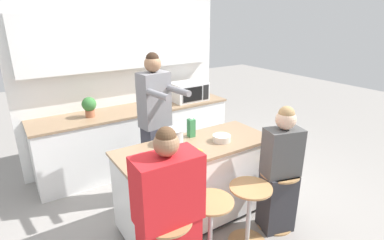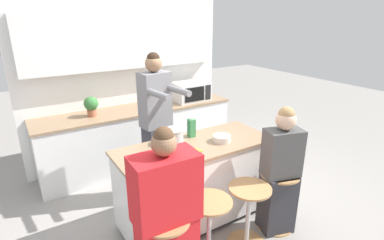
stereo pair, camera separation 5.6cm
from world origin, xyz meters
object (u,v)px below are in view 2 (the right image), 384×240
(person_cooking, at_px, (157,128))
(potted_plant, at_px, (91,105))
(bar_stool_rightmost, at_px, (278,196))
(banana_bunch, at_px, (195,151))
(bar_stool_center_left, at_px, (209,226))
(coffee_cup_near, at_px, (142,158))
(person_wrapped_blanket, at_px, (166,216))
(microwave, at_px, (191,91))
(person_seated_near, at_px, (280,176))
(juice_carton, at_px, (192,128))
(cooking_pot, at_px, (174,136))
(coffee_cup_far, at_px, (163,160))
(kitchen_island, at_px, (195,183))
(fruit_bowl, at_px, (222,138))
(bar_stool_center_right, at_px, (248,212))

(person_cooking, relative_size, potted_plant, 6.73)
(bar_stool_rightmost, distance_m, banana_bunch, 1.04)
(bar_stool_center_left, bearing_deg, coffee_cup_near, 129.14)
(coffee_cup_near, relative_size, potted_plant, 0.41)
(potted_plant, bearing_deg, person_wrapped_blanket, -90.17)
(bar_stool_rightmost, bearing_deg, microwave, 84.05)
(person_seated_near, relative_size, microwave, 2.51)
(coffee_cup_near, bearing_deg, person_seated_near, -21.95)
(coffee_cup_near, distance_m, juice_carton, 0.77)
(bar_stool_center_left, relative_size, person_wrapped_blanket, 0.45)
(bar_stool_center_left, distance_m, coffee_cup_near, 0.87)
(person_seated_near, bearing_deg, coffee_cup_near, 174.41)
(bar_stool_center_left, height_order, banana_bunch, banana_bunch)
(person_cooking, height_order, cooking_pot, person_cooking)
(person_seated_near, bearing_deg, microwave, 99.69)
(bar_stool_center_left, height_order, microwave, microwave)
(coffee_cup_near, height_order, coffee_cup_far, coffee_cup_far)
(person_wrapped_blanket, bearing_deg, juice_carton, 48.82)
(cooking_pot, distance_m, potted_plant, 1.47)
(coffee_cup_far, bearing_deg, microwave, 51.58)
(person_cooking, relative_size, coffee_cup_near, 16.53)
(coffee_cup_far, bearing_deg, banana_bunch, 6.88)
(cooking_pot, relative_size, microwave, 0.56)
(bar_stool_center_left, xyz_separation_m, bar_stool_rightmost, (0.89, 0.01, 0.00))
(kitchen_island, distance_m, person_wrapped_blanket, 0.90)
(cooking_pot, bearing_deg, potted_plant, 108.93)
(person_seated_near, xyz_separation_m, microwave, (0.25, 2.10, 0.41))
(banana_bunch, bearing_deg, potted_plant, 107.18)
(banana_bunch, bearing_deg, microwave, 59.23)
(kitchen_island, distance_m, coffee_cup_near, 0.80)
(fruit_bowl, bearing_deg, bar_stool_rightmost, -51.68)
(fruit_bowl, xyz_separation_m, banana_bunch, (-0.40, -0.09, -0.01))
(kitchen_island, bearing_deg, potted_plant, 112.66)
(bar_stool_center_right, xyz_separation_m, fruit_bowl, (0.06, 0.53, 0.57))
(juice_carton, relative_size, microwave, 0.40)
(coffee_cup_far, bearing_deg, bar_stool_center_left, -54.32)
(person_cooking, xyz_separation_m, fruit_bowl, (0.41, -0.73, 0.04))
(bar_stool_center_left, bearing_deg, person_seated_near, -0.91)
(cooking_pot, bearing_deg, coffee_cup_near, -152.69)
(person_wrapped_blanket, xyz_separation_m, cooking_pot, (0.48, 0.75, 0.32))
(person_wrapped_blanket, relative_size, person_seated_near, 1.05)
(bar_stool_rightmost, xyz_separation_m, potted_plant, (-1.32, 2.12, 0.67))
(person_seated_near, distance_m, fruit_bowl, 0.70)
(person_seated_near, height_order, coffee_cup_far, person_seated_near)
(person_cooking, distance_m, microwave, 1.34)
(coffee_cup_far, relative_size, potted_plant, 0.42)
(person_cooking, relative_size, person_wrapped_blanket, 1.25)
(bar_stool_center_right, bearing_deg, potted_plant, 111.99)
(bar_stool_center_left, relative_size, cooking_pot, 2.14)
(juice_carton, bearing_deg, person_cooking, 115.26)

